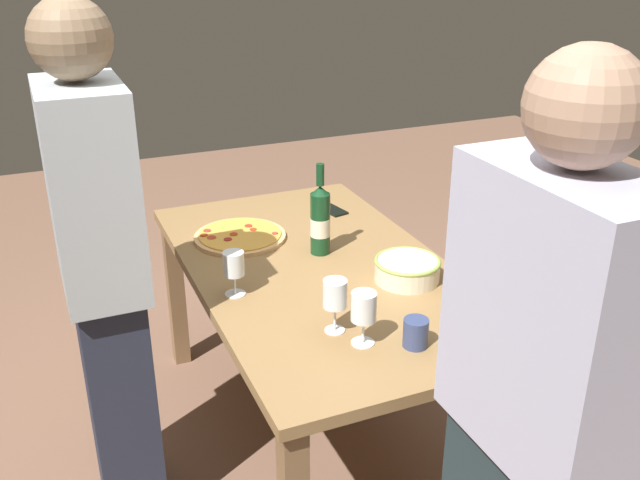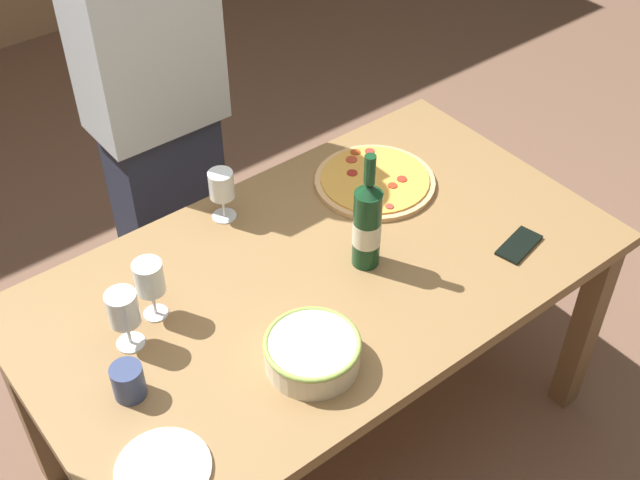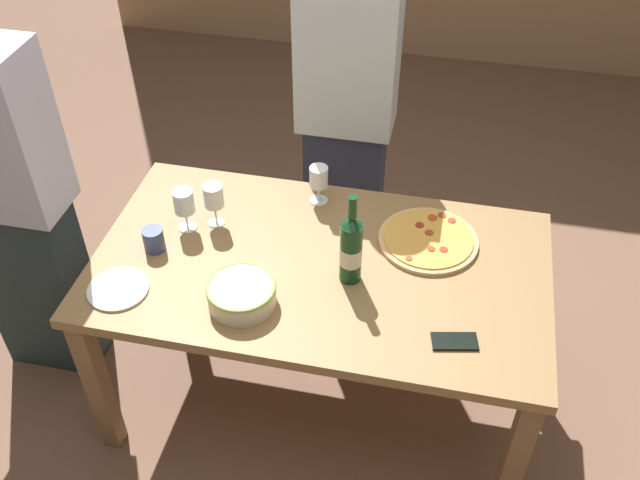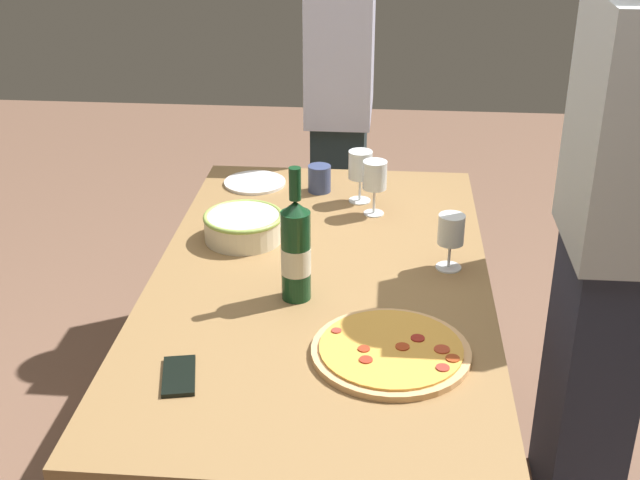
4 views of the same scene
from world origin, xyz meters
The scene contains 12 objects.
dining_table centered at (0.00, 0.00, 0.66)m, with size 1.60×0.90×0.75m.
pizza centered at (0.36, 0.19, 0.76)m, with size 0.36×0.36×0.02m.
serving_bowl centered at (-0.21, -0.24, 0.79)m, with size 0.23×0.23×0.08m.
wine_bottle centered at (0.12, -0.05, 0.89)m, with size 0.08×0.08×0.35m.
wine_glass_near_pizza centered at (-0.52, 0.08, 0.87)m, with size 0.08×0.08×0.17m.
wine_glass_by_bottle centered at (-0.42, 0.13, 0.87)m, with size 0.07×0.07×0.17m.
wine_glass_far_left centered at (-0.08, 0.34, 0.86)m, with size 0.07×0.07×0.16m.
cup_amber centered at (-0.59, -0.05, 0.79)m, with size 0.07×0.07×0.09m, color navy.
side_plate centered at (-0.64, -0.27, 0.76)m, with size 0.21×0.21×0.01m, color white.
cell_phone centered at (0.49, -0.27, 0.76)m, with size 0.07×0.14×0.01m, color black.
person_host centered at (-1.16, -0.02, 0.86)m, with size 0.45×0.24×1.71m.
person_guest_left centered at (-0.05, 0.76, 0.88)m, with size 0.39×0.24×1.72m.
Camera 4 is at (1.98, 0.17, 1.82)m, focal length 47.37 mm.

